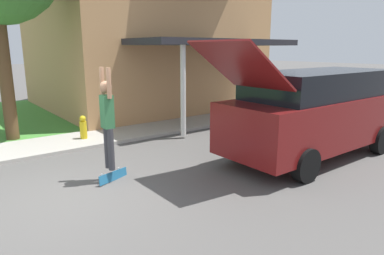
{
  "coord_description": "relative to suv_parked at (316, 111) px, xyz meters",
  "views": [
    {
      "loc": [
        6.06,
        -1.83,
        2.68
      ],
      "look_at": [
        0.42,
        2.47,
        1.03
      ],
      "focal_mm": 32.0,
      "sensor_mm": 36.0,
      "label": 1
    }
  ],
  "objects": [
    {
      "name": "suv_parked",
      "position": [
        0.0,
        0.0,
        0.0
      ],
      "size": [
        2.06,
        5.91,
        2.83
      ],
      "color": "maroon",
      "rests_on": "ground_plane"
    },
    {
      "name": "sidewalk",
      "position": [
        -4.91,
        0.36,
        -1.12
      ],
      "size": [
        1.8,
        80.0,
        0.1
      ],
      "color": "#ADA89E",
      "rests_on": "ground_plane"
    },
    {
      "name": "skateboard",
      "position": [
        -1.54,
        -4.73,
        -1.08
      ],
      "size": [
        0.35,
        0.74,
        0.25
      ],
      "color": "#236B99",
      "rests_on": "ground_plane"
    },
    {
      "name": "skateboarder",
      "position": [
        -1.56,
        -4.77,
        0.16
      ],
      "size": [
        0.41,
        0.24,
        2.06
      ],
      "color": "#38383D",
      "rests_on": "ground_plane"
    },
    {
      "name": "fire_hydrant",
      "position": [
        -4.88,
        -4.11,
        -0.74
      ],
      "size": [
        0.2,
        0.2,
        0.68
      ],
      "color": "gold",
      "rests_on": "sidewalk"
    },
    {
      "name": "lawn",
      "position": [
        -9.31,
        0.36,
        -1.13
      ],
      "size": [
        10.0,
        80.0,
        0.08
      ],
      "color": "#478E38",
      "rests_on": "ground_plane"
    },
    {
      "name": "house",
      "position": [
        -9.75,
        0.58,
        3.25
      ],
      "size": [
        11.06,
        9.32,
        8.36
      ],
      "color": "tan",
      "rests_on": "lawn"
    },
    {
      "name": "ground_plane",
      "position": [
        -1.31,
        -5.64,
        -1.17
      ],
      "size": [
        120.0,
        120.0,
        0.0
      ],
      "primitive_type": "plane",
      "color": "#54514F"
    }
  ]
}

